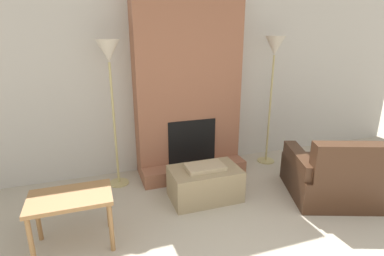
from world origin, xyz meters
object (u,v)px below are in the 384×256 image
at_px(side_table, 71,203).
at_px(floor_lamp_left, 109,63).
at_px(floor_lamp_right, 274,56).
at_px(armchair, 332,178).
at_px(ottoman, 205,183).

xyz_separation_m(side_table, floor_lamp_left, (0.53, 1.17, 1.19)).
distance_m(side_table, floor_lamp_left, 1.75).
distance_m(floor_lamp_left, floor_lamp_right, 2.36).
relative_size(armchair, floor_lamp_left, 0.66).
bearing_deg(floor_lamp_left, armchair, -26.46).
xyz_separation_m(armchair, side_table, (-3.04, 0.08, 0.21)).
height_order(armchair, floor_lamp_right, floor_lamp_right).
distance_m(armchair, floor_lamp_right, 1.90).
height_order(side_table, floor_lamp_left, floor_lamp_left).
relative_size(ottoman, floor_lamp_left, 0.44).
distance_m(armchair, floor_lamp_left, 3.13).
height_order(ottoman, side_table, side_table).
bearing_deg(ottoman, floor_lamp_left, 142.96).
xyz_separation_m(ottoman, armchair, (1.52, -0.50, 0.05)).
xyz_separation_m(armchair, floor_lamp_right, (-0.15, 1.25, 1.42)).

